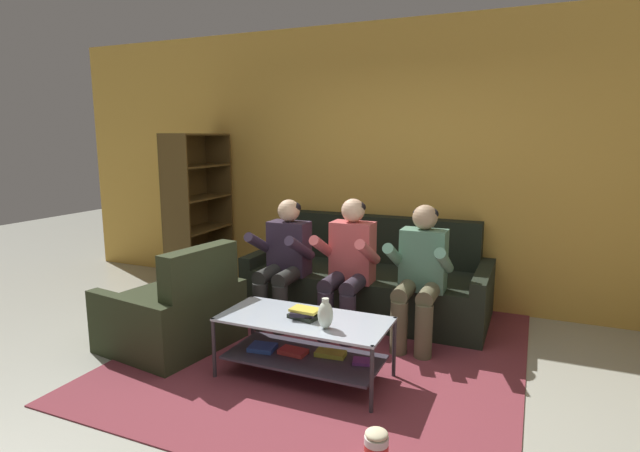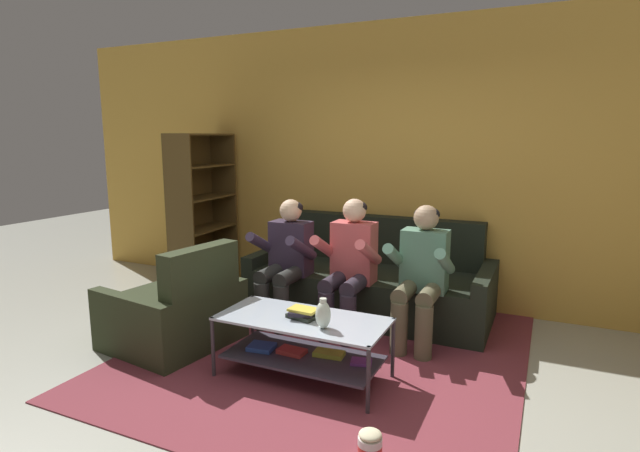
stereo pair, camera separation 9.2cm
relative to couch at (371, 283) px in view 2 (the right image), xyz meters
name	(u,v)px [view 2 (the right image)]	position (x,y,z in m)	size (l,w,h in m)	color
ground	(293,406)	(0.14, -1.92, -0.30)	(16.80, 16.80, 0.00)	#A7A899
back_partition	(402,165)	(0.14, 0.54, 1.15)	(8.40, 0.12, 2.90)	gold
couch	(371,283)	(0.00, 0.00, 0.00)	(2.33, 0.99, 0.93)	black
person_seated_left	(285,256)	(-0.64, -0.59, 0.34)	(0.50, 0.58, 1.16)	#2C2D2A
person_seated_middle	(349,261)	(0.00, -0.59, 0.36)	(0.50, 0.58, 1.20)	#2F2732
person_seated_right	(421,271)	(0.64, -0.59, 0.35)	(0.50, 0.58, 1.18)	brown
coffee_table	(302,339)	(0.01, -1.53, 0.00)	(1.22, 0.57, 0.46)	#AFBCCA
area_rug	(336,344)	(0.01, -0.90, -0.29)	(3.00, 3.47, 0.01)	brown
vase	(323,314)	(0.23, -1.65, 0.26)	(0.11, 0.11, 0.21)	silver
book_stack	(303,313)	(0.02, -1.54, 0.20)	(0.24, 0.19, 0.08)	#262C24
bookshelf	(199,228)	(-2.04, -0.09, 0.43)	(0.40, 0.89, 1.78)	#533C1A
armchair	(175,313)	(-1.23, -1.45, -0.02)	(1.01, 1.05, 0.88)	#2B321D
popcorn_tub	(370,448)	(0.79, -2.27, -0.19)	(0.13, 0.13, 0.21)	red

